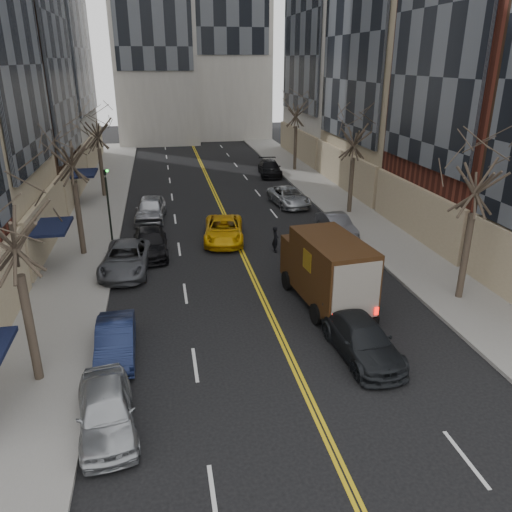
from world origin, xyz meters
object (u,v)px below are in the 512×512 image
at_px(pedestrian, 275,239).
at_px(taxi, 224,230).
at_px(ups_truck, 326,270).
at_px(observer_sedan, 362,339).

bearing_deg(pedestrian, taxi, 49.53).
distance_m(ups_truck, observer_sedan, 4.38).
bearing_deg(ups_truck, taxi, 104.17).
height_order(observer_sedan, pedestrian, pedestrian).
bearing_deg(observer_sedan, taxi, 100.88).
xyz_separation_m(observer_sedan, pedestrian, (-0.74, 11.07, 0.08)).
bearing_deg(taxi, pedestrian, -34.62).
bearing_deg(pedestrian, ups_truck, -172.05).
bearing_deg(taxi, ups_truck, -62.17).
bearing_deg(observer_sedan, ups_truck, 87.02).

